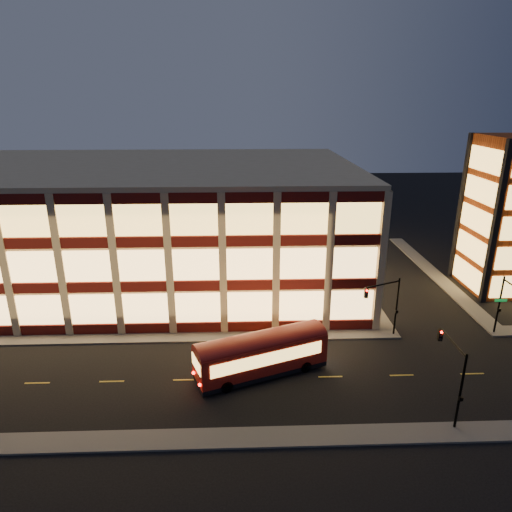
{
  "coord_description": "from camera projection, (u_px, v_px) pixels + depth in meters",
  "views": [
    {
      "loc": [
        8.64,
        -38.16,
        21.99
      ],
      "look_at": [
        10.32,
        8.0,
        5.82
      ],
      "focal_mm": 32.0,
      "sensor_mm": 36.0,
      "label": 1
    }
  ],
  "objects": [
    {
      "name": "sidewalk_office_south",
      "position": [
        120.0,
        338.0,
        43.77
      ],
      "size": [
        54.0,
        2.0,
        0.15
      ],
      "primitive_type": "cube",
      "color": "#514F4C",
      "rests_on": "ground"
    },
    {
      "name": "sidewalk_office_east",
      "position": [
        350.0,
        273.0,
        59.76
      ],
      "size": [
        2.0,
        30.0,
        0.15
      ],
      "primitive_type": "cube",
      "color": "#514F4C",
      "rests_on": "ground"
    },
    {
      "name": "sidewalk_tower_west",
      "position": [
        433.0,
        272.0,
        60.14
      ],
      "size": [
        2.0,
        30.0,
        0.15
      ],
      "primitive_type": "cube",
      "color": "#514F4C",
      "rests_on": "ground"
    },
    {
      "name": "traffic_signal_far",
      "position": [
        386.0,
        299.0,
        42.59
      ],
      "size": [
        3.79,
        1.87,
        6.0
      ],
      "color": "black",
      "rests_on": "ground"
    },
    {
      "name": "office_building",
      "position": [
        147.0,
        223.0,
        56.42
      ],
      "size": [
        50.45,
        30.45,
        14.5
      ],
      "color": "tan",
      "rests_on": "ground"
    },
    {
      "name": "trolley_bus",
      "position": [
        261.0,
        352.0,
        37.61
      ],
      "size": [
        11.3,
        6.57,
        3.74
      ],
      "rotation": [
        0.0,
        0.0,
        0.37
      ],
      "color": "maroon",
      "rests_on": "ground"
    },
    {
      "name": "stair_tower",
      "position": [
        511.0,
        216.0,
        52.64
      ],
      "size": [
        8.6,
        8.6,
        18.0
      ],
      "color": "#8C3814",
      "rests_on": "ground"
    },
    {
      "name": "traffic_signal_near",
      "position": [
        453.0,
        366.0,
        32.0
      ],
      "size": [
        0.32,
        4.45,
        6.0
      ],
      "color": "black",
      "rests_on": "ground"
    },
    {
      "name": "traffic_signal_right",
      "position": [
        509.0,
        301.0,
        42.17
      ],
      "size": [
        1.2,
        4.37,
        6.0
      ],
      "color": "black",
      "rests_on": "ground"
    },
    {
      "name": "sidewalk_near",
      "position": [
        114.0,
        441.0,
        30.67
      ],
      "size": [
        100.0,
        2.0,
        0.15
      ],
      "primitive_type": "cube",
      "color": "#514F4C",
      "rests_on": "ground"
    },
    {
      "name": "ground",
      "position": [
        150.0,
        343.0,
        42.96
      ],
      "size": [
        200.0,
        200.0,
        0.0
      ],
      "primitive_type": "plane",
      "color": "black",
      "rests_on": "ground"
    }
  ]
}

